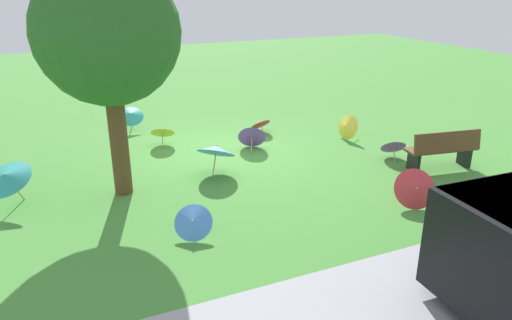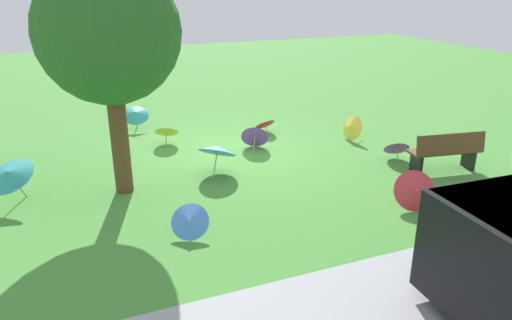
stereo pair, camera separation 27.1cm
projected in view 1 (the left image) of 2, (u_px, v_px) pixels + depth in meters
The scene contains 13 objects.
ground at pixel (225, 152), 11.70m from camera, with size 40.00×40.00×0.00m, color #478C38.
park_bench at pixel (443, 149), 10.49m from camera, with size 1.66×0.73×0.90m.
shade_tree at pixel (108, 34), 8.43m from camera, with size 2.58×2.58×4.36m.
parasol_purple_0 at pixel (252, 136), 11.86m from camera, with size 0.79×0.76×0.65m.
parasol_teal_1 at pixel (6, 177), 8.69m from camera, with size 1.22×1.21×0.87m.
parasol_blue_1 at pixel (193, 222), 7.78m from camera, with size 0.79×0.73×0.54m.
parasol_blue_2 at pixel (216, 150), 10.23m from camera, with size 1.13×1.13×0.81m.
parasol_teal_3 at pixel (130, 115), 13.21m from camera, with size 0.80×0.77×0.69m.
parasol_red_1 at pixel (416, 189), 8.78m from camera, with size 0.90×0.86×0.74m.
parasol_yellow_1 at pixel (163, 131), 12.04m from camera, with size 0.74×0.70×0.59m.
parasol_yellow_2 at pixel (346, 127), 12.54m from camera, with size 0.60×0.70×0.66m.
parasol_red_2 at pixel (260, 123), 13.06m from camera, with size 0.66×0.61×0.48m.
parasol_purple_3 at pixel (393, 146), 11.18m from camera, with size 0.72×0.67×0.55m.
Camera 1 is at (3.80, 10.35, 3.97)m, focal length 33.79 mm.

